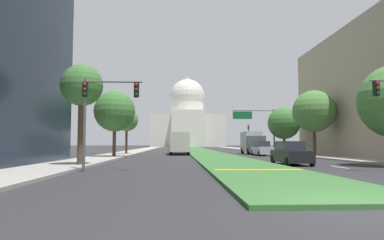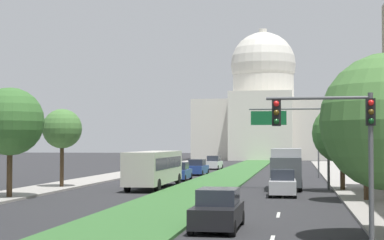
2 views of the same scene
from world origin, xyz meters
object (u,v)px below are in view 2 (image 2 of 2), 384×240
(sedan_midblock, at_px, (283,184))
(sedan_very_far, at_px, (214,163))
(traffic_light_near_right, at_px, (343,138))
(city_bus, at_px, (154,166))
(street_tree_right_far, at_px, (342,133))
(sedan_distant, at_px, (179,172))
(street_tree_right_mid, at_px, (366,117))
(sedan_far_horizon, at_px, (197,168))
(sedan_lead_stopped, at_px, (218,210))
(street_tree_left_far, at_px, (62,129))
(capitol_building, at_px, (263,111))
(box_truck_delivery, at_px, (286,168))
(traffic_light_far_right, at_px, (318,146))
(street_tree_left_mid, at_px, (10,122))
(overhead_guide_sign, at_px, (297,130))

(sedan_midblock, height_order, sedan_very_far, sedan_very_far)
(traffic_light_near_right, bearing_deg, city_bus, 113.11)
(street_tree_right_far, relative_size, sedan_distant, 1.45)
(street_tree_right_far, xyz_separation_m, city_bus, (-14.67, 1.10, -2.59))
(street_tree_right_mid, bearing_deg, sedan_far_horizon, 116.60)
(sedan_lead_stopped, bearing_deg, street_tree_left_far, 124.76)
(capitol_building, bearing_deg, sedan_lead_stopped, -88.03)
(sedan_distant, relative_size, box_truck_delivery, 0.71)
(sedan_midblock, relative_size, sedan_very_far, 1.00)
(street_tree_right_far, xyz_separation_m, sedan_very_far, (-14.55, 37.87, -3.49))
(traffic_light_near_right, distance_m, box_truck_delivery, 30.39)
(box_truck_delivery, bearing_deg, street_tree_right_mid, -63.41)
(capitol_building, height_order, sedan_lead_stopped, capitol_building)
(traffic_light_far_right, relative_size, street_tree_right_mid, 0.68)
(street_tree_left_mid, distance_m, sedan_midblock, 18.69)
(city_bus, bearing_deg, sedan_far_horizon, 89.24)
(sedan_distant, xyz_separation_m, box_truck_delivery, (10.44, -10.19, 0.85))
(street_tree_left_far, bearing_deg, sedan_midblock, -14.35)
(city_bus, bearing_deg, traffic_light_far_right, 51.66)
(overhead_guide_sign, distance_m, sedan_very_far, 38.12)
(sedan_distant, relative_size, sedan_very_far, 1.04)
(street_tree_right_mid, relative_size, street_tree_right_far, 1.16)
(traffic_light_near_right, distance_m, overhead_guide_sign, 30.32)
(overhead_guide_sign, bearing_deg, box_truck_delivery, -177.16)
(street_tree_right_mid, bearing_deg, traffic_light_near_right, -97.93)
(city_bus, bearing_deg, street_tree_right_mid, -31.51)
(street_tree_left_mid, xyz_separation_m, street_tree_left_far, (-0.15, 9.74, -0.27))
(sedan_lead_stopped, xyz_separation_m, sedan_midblock, (2.33, 17.49, 0.04))
(sedan_far_horizon, bearing_deg, sedan_distant, -91.28)
(capitol_building, xyz_separation_m, sedan_very_far, (-3.88, -56.18, -9.99))
(sedan_far_horizon, bearing_deg, box_truck_delivery, -63.39)
(street_tree_right_far, distance_m, box_truck_delivery, 5.22)
(street_tree_right_mid, bearing_deg, overhead_guide_sign, 112.37)
(street_tree_left_mid, xyz_separation_m, street_tree_right_mid, (22.63, 1.51, 0.25))
(sedan_lead_stopped, height_order, box_truck_delivery, box_truck_delivery)
(street_tree_left_mid, distance_m, city_bus, 13.51)
(street_tree_left_far, relative_size, sedan_lead_stopped, 1.40)
(street_tree_right_mid, height_order, sedan_very_far, street_tree_right_mid)
(traffic_light_near_right, xyz_separation_m, city_bus, (-12.68, 29.72, -2.03))
(street_tree_right_far, distance_m, sedan_very_far, 40.72)
(capitol_building, distance_m, street_tree_left_mid, 104.73)
(street_tree_right_mid, xyz_separation_m, sedan_very_far, (-15.39, 46.28, -4.40))
(traffic_light_near_right, xyz_separation_m, street_tree_right_far, (1.98, 28.63, 0.56))
(street_tree_left_mid, xyz_separation_m, box_truck_delivery, (17.61, 11.53, -3.34))
(capitol_building, bearing_deg, sedan_very_far, -93.95)
(street_tree_left_far, distance_m, sedan_far_horizon, 23.74)
(overhead_guide_sign, relative_size, sedan_midblock, 1.48)
(city_bus, bearing_deg, sedan_lead_stopped, -71.05)
(sedan_distant, distance_m, sedan_very_far, 26.07)
(box_truck_delivery, bearing_deg, sedan_far_horizon, 116.61)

